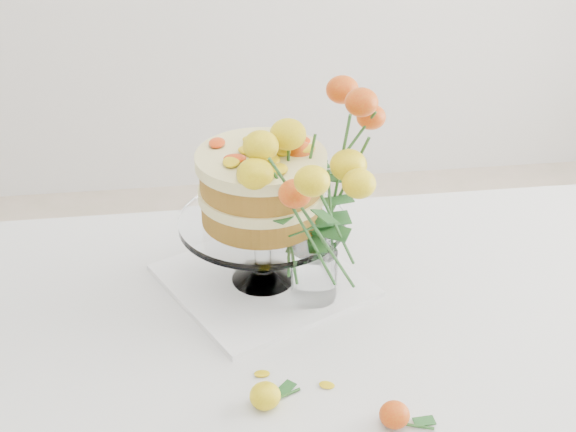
% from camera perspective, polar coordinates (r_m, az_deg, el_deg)
% --- Properties ---
extents(table, '(1.43, 0.93, 0.76)m').
position_cam_1_polar(table, '(1.47, 2.52, -10.63)').
color(table, tan).
rests_on(table, ground).
extents(napkin, '(0.44, 0.44, 0.01)m').
position_cam_1_polar(napkin, '(1.53, -1.77, -4.61)').
color(napkin, white).
rests_on(napkin, table).
extents(cake_stand, '(0.31, 0.31, 0.27)m').
position_cam_1_polar(cake_stand, '(1.43, -1.89, 1.59)').
color(cake_stand, white).
rests_on(cake_stand, napkin).
extents(rose_vase, '(0.29, 0.29, 0.42)m').
position_cam_1_polar(rose_vase, '(1.36, 1.99, 2.47)').
color(rose_vase, white).
rests_on(rose_vase, table).
extents(loose_rose_near, '(0.08, 0.05, 0.04)m').
position_cam_1_polar(loose_rose_near, '(1.26, -1.62, -12.66)').
color(loose_rose_near, yellow).
rests_on(loose_rose_near, table).
extents(loose_rose_far, '(0.08, 0.05, 0.04)m').
position_cam_1_polar(loose_rose_far, '(1.24, 7.60, -13.84)').
color(loose_rose_far, red).
rests_on(loose_rose_far, table).
extents(stray_petal_a, '(0.03, 0.02, 0.00)m').
position_cam_1_polar(stray_petal_a, '(1.33, -1.86, -11.17)').
color(stray_petal_a, '#DDBA0D').
rests_on(stray_petal_a, table).
extents(stray_petal_b, '(0.03, 0.02, 0.00)m').
position_cam_1_polar(stray_petal_b, '(1.31, 2.78, -11.93)').
color(stray_petal_b, '#DDBA0D').
rests_on(stray_petal_b, table).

